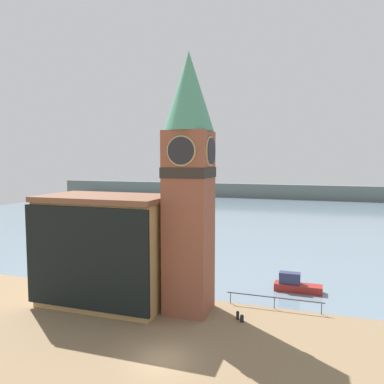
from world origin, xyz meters
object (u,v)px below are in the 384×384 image
object	(u,v)px
pier_building	(105,249)
boat_near	(295,285)
clock_tower	(189,176)
mooring_bollard_far	(238,315)
mooring_bollard_near	(242,318)

from	to	relation	value
pier_building	boat_near	xyz separation A→B (m)	(17.11, 8.84, -4.49)
clock_tower	mooring_bollard_far	world-z (taller)	clock_tower
clock_tower	mooring_bollard_near	xyz separation A→B (m)	(5.01, -0.83, -11.89)
boat_near	mooring_bollard_near	size ratio (longest dim) A/B	7.70
pier_building	mooring_bollard_far	distance (m)	13.64
pier_building	mooring_bollard_near	size ratio (longest dim) A/B	19.44
pier_building	mooring_bollard_near	world-z (taller)	pier_building
boat_near	mooring_bollard_near	bearing A→B (deg)	-112.76
clock_tower	mooring_bollard_near	world-z (taller)	clock_tower
pier_building	mooring_bollard_near	xyz separation A→B (m)	(13.21, -0.23, -4.85)
boat_near	mooring_bollard_far	world-z (taller)	boat_near
boat_near	mooring_bollard_far	distance (m)	9.70
clock_tower	pier_building	world-z (taller)	clock_tower
mooring_bollard_far	boat_near	bearing A→B (deg)	63.42
boat_near	mooring_bollard_near	world-z (taller)	boat_near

